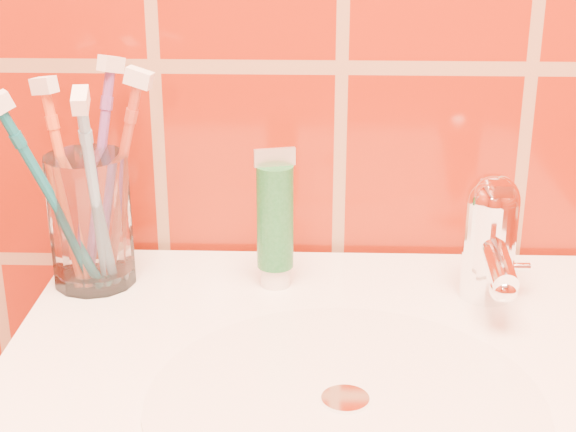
{
  "coord_description": "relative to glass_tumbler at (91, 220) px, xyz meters",
  "views": [
    {
      "loc": [
        -0.02,
        0.35,
        1.22
      ],
      "look_at": [
        -0.05,
        1.08,
        0.93
      ],
      "focal_mm": 55.0,
      "sensor_mm": 36.0,
      "label": 1
    }
  ],
  "objects": [
    {
      "name": "toothbrush_1",
      "position": [
        0.02,
        -0.03,
        0.04
      ],
      "size": [
        0.05,
        0.17,
        0.23
      ],
      "primitive_type": null,
      "rotation": [
        0.36,
        0.0,
        0.13
      ],
      "color": "#79B3D8",
      "rests_on": "glass_tumbler"
    },
    {
      "name": "toothbrush_3",
      "position": [
        0.01,
        0.03,
        0.04
      ],
      "size": [
        0.11,
        0.12,
        0.23
      ],
      "primitive_type": null,
      "rotation": [
        0.24,
        0.0,
        2.53
      ],
      "color": "#73418B",
      "rests_on": "glass_tumbler"
    },
    {
      "name": "toothbrush_2",
      "position": [
        -0.02,
        -0.0,
        0.03
      ],
      "size": [
        0.09,
        0.08,
        0.21
      ],
      "primitive_type": null,
      "rotation": [
        0.17,
        0.0,
        -2.09
      ],
      "color": "#EA5A29",
      "rests_on": "glass_tumbler"
    },
    {
      "name": "glass_tumbler",
      "position": [
        0.0,
        0.0,
        0.0
      ],
      "size": [
        0.1,
        0.1,
        0.13
      ],
      "primitive_type": "cylinder",
      "rotation": [
        0.0,
        0.0,
        -0.33
      ],
      "color": "white",
      "rests_on": "pedestal_sink"
    },
    {
      "name": "toothbrush_0",
      "position": [
        0.03,
        0.01,
        0.04
      ],
      "size": [
        0.1,
        0.09,
        0.21
      ],
      "primitive_type": null,
      "rotation": [
        0.27,
        0.0,
        1.39
      ],
      "color": "#AA3C24",
      "rests_on": "glass_tumbler"
    },
    {
      "name": "toothpaste_tube",
      "position": [
        0.17,
        -0.0,
        0.0
      ],
      "size": [
        0.04,
        0.03,
        0.14
      ],
      "rotation": [
        0.0,
        0.0,
        0.25
      ],
      "color": "white",
      "rests_on": "pedestal_sink"
    },
    {
      "name": "faucet",
      "position": [
        0.37,
        -0.02,
        0.0
      ],
      "size": [
        0.05,
        0.11,
        0.12
      ],
      "color": "white",
      "rests_on": "pedestal_sink"
    },
    {
      "name": "toothbrush_4",
      "position": [
        -0.02,
        -0.03,
        0.03
      ],
      "size": [
        0.16,
        0.15,
        0.21
      ],
      "primitive_type": null,
      "rotation": [
        0.4,
        0.0,
        -0.94
      ],
      "color": "#0D6273",
      "rests_on": "glass_tumbler"
    }
  ]
}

